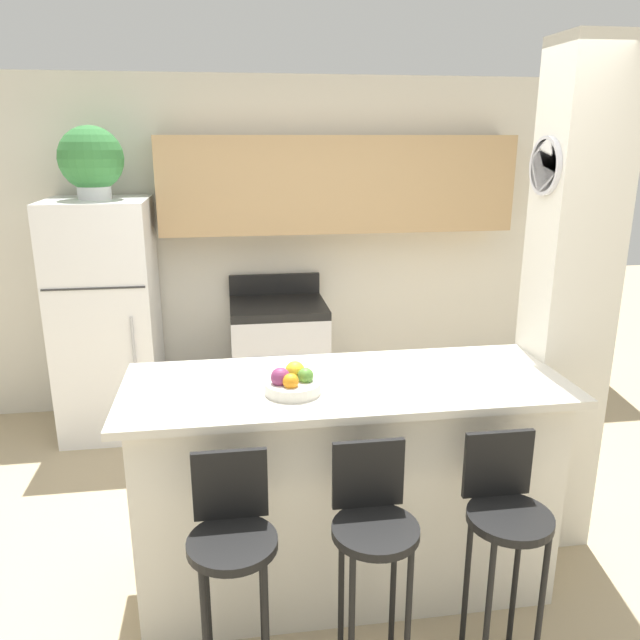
% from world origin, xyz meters
% --- Properties ---
extents(ground_plane, '(14.00, 14.00, 0.00)m').
position_xyz_m(ground_plane, '(0.00, 0.00, 0.00)').
color(ground_plane, tan).
extents(wall_back, '(5.60, 0.38, 2.55)m').
position_xyz_m(wall_back, '(0.13, 2.23, 1.48)').
color(wall_back, silver).
rests_on(wall_back, ground_plane).
extents(pillar_right, '(0.38, 0.32, 2.55)m').
position_xyz_m(pillar_right, '(1.17, 0.23, 1.28)').
color(pillar_right, silver).
rests_on(pillar_right, ground_plane).
extents(counter_bar, '(1.99, 0.75, 1.06)m').
position_xyz_m(counter_bar, '(0.00, 0.00, 0.53)').
color(counter_bar, silver).
rests_on(counter_bar, ground_plane).
extents(refrigerator, '(0.69, 0.70, 1.70)m').
position_xyz_m(refrigerator, '(-1.38, 1.91, 0.85)').
color(refrigerator, white).
rests_on(refrigerator, ground_plane).
extents(stove_range, '(0.71, 0.64, 1.07)m').
position_xyz_m(stove_range, '(-0.15, 1.95, 0.46)').
color(stove_range, silver).
rests_on(stove_range, ground_plane).
extents(bar_stool_left, '(0.33, 0.33, 1.00)m').
position_xyz_m(bar_stool_left, '(-0.53, -0.57, 0.66)').
color(bar_stool_left, black).
rests_on(bar_stool_left, ground_plane).
extents(bar_stool_mid, '(0.33, 0.33, 1.00)m').
position_xyz_m(bar_stool_mid, '(0.00, -0.57, 0.66)').
color(bar_stool_mid, black).
rests_on(bar_stool_mid, ground_plane).
extents(bar_stool_right, '(0.33, 0.33, 1.00)m').
position_xyz_m(bar_stool_right, '(0.53, -0.57, 0.66)').
color(bar_stool_right, black).
rests_on(bar_stool_right, ground_plane).
extents(potted_plant_on_fridge, '(0.43, 0.43, 0.48)m').
position_xyz_m(potted_plant_on_fridge, '(-1.38, 1.91, 1.96)').
color(potted_plant_on_fridge, silver).
rests_on(potted_plant_on_fridge, refrigerator).
extents(fruit_bowl, '(0.24, 0.24, 0.12)m').
position_xyz_m(fruit_bowl, '(-0.25, -0.09, 1.10)').
color(fruit_bowl, silver).
rests_on(fruit_bowl, counter_bar).
extents(trash_bin, '(0.28, 0.28, 0.38)m').
position_xyz_m(trash_bin, '(-0.81, 1.68, 0.19)').
color(trash_bin, '#59595B').
rests_on(trash_bin, ground_plane).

